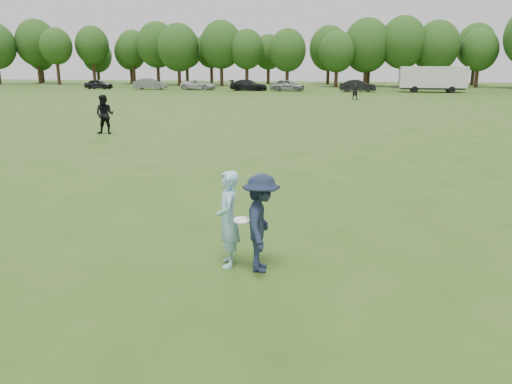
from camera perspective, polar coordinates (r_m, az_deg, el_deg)
ground at (r=8.62m, az=-1.62°, el=-9.01°), size 200.00×200.00×0.00m
thrower at (r=8.59m, az=-3.21°, el=-3.10°), size 0.56×0.70×1.69m
defender at (r=8.38m, az=0.60°, el=-3.56°), size 0.74×1.15×1.68m
player_far_a at (r=26.44m, az=-16.90°, el=8.46°), size 1.04×0.85×1.96m
player_far_d at (r=51.93m, az=11.26°, el=11.25°), size 1.63×0.81×1.68m
car_a at (r=76.73m, az=-17.55°, el=11.67°), size 4.03×1.69×1.36m
car_b at (r=73.32m, az=-12.02°, el=11.99°), size 4.78×2.08×1.53m
car_c at (r=71.11m, az=-6.57°, el=12.07°), size 5.09×2.66×1.37m
car_d at (r=68.36m, az=-0.86°, el=12.11°), size 5.04×2.08×1.46m
car_e at (r=67.33m, az=3.62°, el=12.08°), size 4.58×2.01×1.54m
car_f at (r=66.86m, az=11.57°, el=11.80°), size 4.69×1.83×1.52m
disc_in_play at (r=8.32m, az=-1.65°, el=-3.25°), size 0.30×0.30×0.08m
cargo_trailer at (r=68.01m, az=19.55°, el=12.18°), size 9.00×2.75×3.20m
treeline at (r=84.66m, az=12.50°, el=15.96°), size 130.35×18.39×11.74m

